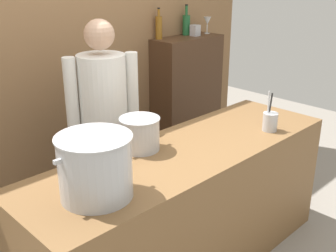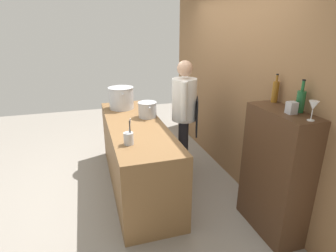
% 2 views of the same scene
% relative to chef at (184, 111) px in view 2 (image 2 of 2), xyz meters
% --- Properties ---
extents(ground_plane, '(8.00, 8.00, 0.00)m').
position_rel_chef_xyz_m(ground_plane, '(0.12, -0.71, -0.96)').
color(ground_plane, gray).
extents(brick_back_panel, '(4.40, 0.10, 3.00)m').
position_rel_chef_xyz_m(brick_back_panel, '(0.12, 0.69, 0.54)').
color(brick_back_panel, olive).
rests_on(brick_back_panel, ground_plane).
extents(prep_counter, '(2.27, 0.70, 0.90)m').
position_rel_chef_xyz_m(prep_counter, '(0.12, -0.71, -0.51)').
color(prep_counter, brown).
rests_on(prep_counter, ground_plane).
extents(bar_cabinet, '(0.76, 0.32, 1.33)m').
position_rel_chef_xyz_m(bar_cabinet, '(1.40, 0.48, -0.30)').
color(bar_cabinet, '#472D1C').
rests_on(bar_cabinet, ground_plane).
extents(chef, '(0.50, 0.40, 1.66)m').
position_rel_chef_xyz_m(chef, '(0.00, 0.00, 0.00)').
color(chef, black).
rests_on(chef, ground_plane).
extents(stockpot_large, '(0.44, 0.38, 0.32)m').
position_rel_chef_xyz_m(stockpot_large, '(-0.63, -0.79, 0.10)').
color(stockpot_large, '#B7BABF').
rests_on(stockpot_large, prep_counter).
extents(stockpot_small, '(0.32, 0.26, 0.21)m').
position_rel_chef_xyz_m(stockpot_small, '(-0.09, -0.50, 0.04)').
color(stockpot_small, '#B7BABF').
rests_on(stockpot_small, prep_counter).
extents(utensil_crock, '(0.10, 0.10, 0.28)m').
position_rel_chef_xyz_m(utensil_crock, '(0.77, -0.90, 0.00)').
color(utensil_crock, '#B7BABF').
rests_on(utensil_crock, prep_counter).
extents(wine_bottle_amber, '(0.06, 0.06, 0.29)m').
position_rel_chef_xyz_m(wine_bottle_amber, '(1.10, 0.58, 0.48)').
color(wine_bottle_amber, '#8C5919').
rests_on(wine_bottle_amber, bar_cabinet).
extents(wine_bottle_green, '(0.08, 0.08, 0.30)m').
position_rel_chef_xyz_m(wine_bottle_green, '(1.48, 0.57, 0.47)').
color(wine_bottle_green, '#1E592D').
rests_on(wine_bottle_green, bar_cabinet).
extents(wine_glass_tall, '(0.08, 0.08, 0.17)m').
position_rel_chef_xyz_m(wine_glass_tall, '(1.71, 0.49, 0.49)').
color(wine_glass_tall, silver).
rests_on(wine_glass_tall, bar_cabinet).
extents(spice_tin_silver, '(0.08, 0.08, 0.11)m').
position_rel_chef_xyz_m(spice_tin_silver, '(1.50, 0.47, 0.42)').
color(spice_tin_silver, '#B2B2B7').
rests_on(spice_tin_silver, bar_cabinet).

